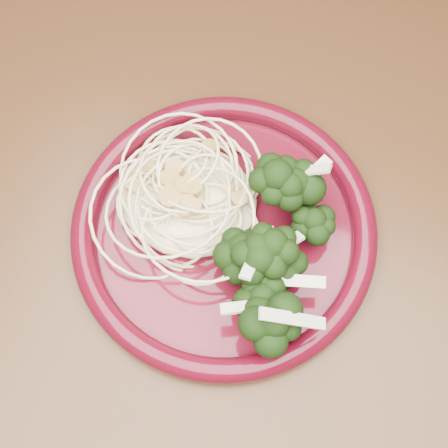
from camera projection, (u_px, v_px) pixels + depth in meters
dining_table at (296, 256)px, 0.64m from camera, size 1.20×0.80×0.75m
dinner_plate at (224, 229)px, 0.53m from camera, size 0.33×0.33×0.02m
spaghetti_pile at (187, 195)px, 0.53m from camera, size 0.15×0.14×0.03m
scallop_cluster at (185, 179)px, 0.51m from camera, size 0.13×0.13×0.03m
broccoli_pile at (272, 257)px, 0.50m from camera, size 0.13×0.17×0.05m
onion_garnish at (275, 243)px, 0.47m from camera, size 0.09×0.11×0.05m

